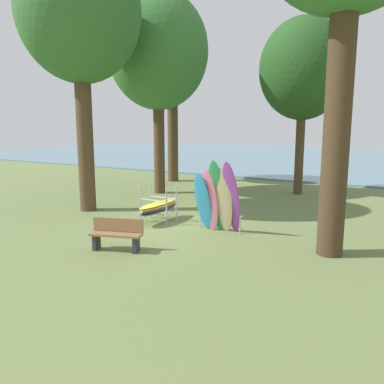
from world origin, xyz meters
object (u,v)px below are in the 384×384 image
at_px(leaning_board_pile, 218,199).
at_px(tree_far_right_back, 158,52).
at_px(board_storage_rack, 159,207).
at_px(tree_mid_behind, 303,70).
at_px(tree_far_left_back, 172,68).
at_px(park_bench, 117,234).
at_px(tree_foreground_left, 79,13).

bearing_deg(leaning_board_pile, tree_far_right_back, 139.20).
relative_size(leaning_board_pile, board_storage_rack, 1.07).
bearing_deg(board_storage_rack, tree_far_right_back, 125.21).
height_order(tree_mid_behind, leaning_board_pile, tree_mid_behind).
relative_size(tree_far_left_back, park_bench, 5.97).
xyz_separation_m(tree_mid_behind, park_bench, (-1.71, -11.10, -5.36)).
bearing_deg(tree_mid_behind, leaning_board_pile, -91.45).
height_order(tree_foreground_left, board_storage_rack, tree_foreground_left).
relative_size(tree_far_right_back, leaning_board_pile, 4.11).
relative_size(tree_mid_behind, park_bench, 5.62).
bearing_deg(park_bench, board_storage_rack, 105.27).
distance_m(tree_foreground_left, board_storage_rack, 7.60).
relative_size(tree_mid_behind, board_storage_rack, 3.85).
bearing_deg(tree_far_right_back, leaning_board_pile, -40.80).
xyz_separation_m(tree_far_right_back, leaning_board_pile, (5.69, -4.91, -5.60)).
bearing_deg(leaning_board_pile, tree_foreground_left, 177.43).
bearing_deg(tree_foreground_left, park_bench, -36.41).
xyz_separation_m(tree_foreground_left, tree_mid_behind, (6.02, 7.92, -1.46)).
bearing_deg(leaning_board_pile, board_storage_rack, 175.91).
bearing_deg(tree_far_right_back, tree_far_left_back, 114.43).
height_order(leaning_board_pile, board_storage_rack, leaning_board_pile).
distance_m(leaning_board_pile, park_bench, 3.33).
xyz_separation_m(tree_far_left_back, board_storage_rack, (5.06, -8.51, -5.97)).
bearing_deg(tree_far_right_back, park_bench, -61.84).
xyz_separation_m(tree_far_left_back, tree_far_right_back, (1.71, -3.77, 0.15)).
bearing_deg(tree_mid_behind, board_storage_rack, -107.66).
xyz_separation_m(tree_foreground_left, tree_far_left_back, (-1.59, 8.42, -0.79)).
distance_m(board_storage_rack, park_bench, 3.20).
distance_m(tree_foreground_left, tree_far_right_back, 4.70).
bearing_deg(tree_mid_behind, tree_foreground_left, -127.24).
height_order(tree_foreground_left, leaning_board_pile, tree_foreground_left).
xyz_separation_m(tree_mid_behind, board_storage_rack, (-2.55, -8.01, -5.29)).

